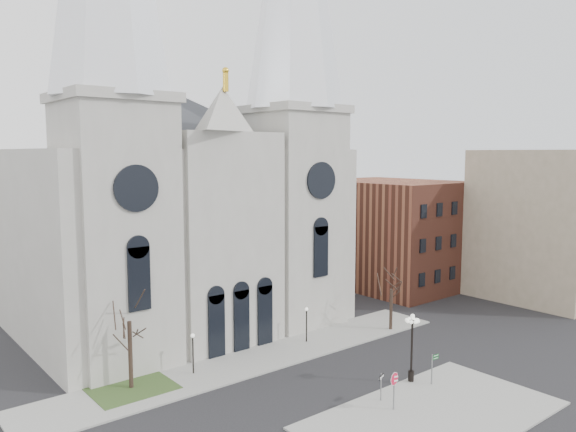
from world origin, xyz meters
TOP-DOWN VIEW (x-y plane):
  - ground at (0.00, 0.00)m, footprint 160.00×160.00m
  - sidewalk_near at (3.00, -5.00)m, footprint 18.00×10.00m
  - sidewalk_far at (0.00, 11.00)m, footprint 40.00×6.00m
  - grass_patch at (-11.00, 12.00)m, footprint 6.00×5.00m
  - cathedral at (0.00, 22.86)m, footprint 33.00×26.66m
  - bg_building_brick at (30.00, 22.00)m, footprint 14.00×18.00m
  - bg_building_tan at (38.00, 6.00)m, footprint 10.00×14.00m
  - tree_left at (-11.00, 12.00)m, footprint 3.20×3.20m
  - tree_right at (15.00, 9.00)m, footprint 3.20×3.20m
  - ped_lamp_left at (-6.00, 11.50)m, footprint 0.32×0.32m
  - ped_lamp_right at (6.00, 11.50)m, footprint 0.32×0.32m
  - stop_sign at (1.46, -2.81)m, footprint 0.95×0.25m
  - globe_lamp at (6.24, -0.50)m, footprint 1.44×1.44m
  - one_way_sign at (1.87, -1.29)m, footprint 0.82×0.35m
  - street_name_sign at (7.08, -1.86)m, footprint 0.75×0.10m

SIDE VIEW (x-z plane):
  - ground at x=0.00m, z-range 0.00..0.00m
  - sidewalk_near at x=3.00m, z-range 0.00..0.14m
  - sidewalk_far at x=0.00m, z-range 0.00..0.14m
  - grass_patch at x=-11.00m, z-range 0.00..0.18m
  - one_way_sign at x=1.87m, z-range 0.51..2.49m
  - street_name_sign at x=7.08m, z-range 0.35..2.68m
  - stop_sign at x=1.46m, z-range 0.70..3.38m
  - ped_lamp_left at x=-6.00m, z-range 0.70..3.96m
  - ped_lamp_right at x=6.00m, z-range 0.70..3.96m
  - globe_lamp at x=6.24m, z-range 0.82..6.15m
  - tree_right at x=15.00m, z-range 1.47..7.47m
  - tree_left at x=-11.00m, z-range 1.83..9.33m
  - bg_building_brick at x=30.00m, z-range 0.00..14.00m
  - bg_building_tan at x=38.00m, z-range 0.00..18.00m
  - cathedral at x=0.00m, z-range -8.52..45.48m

